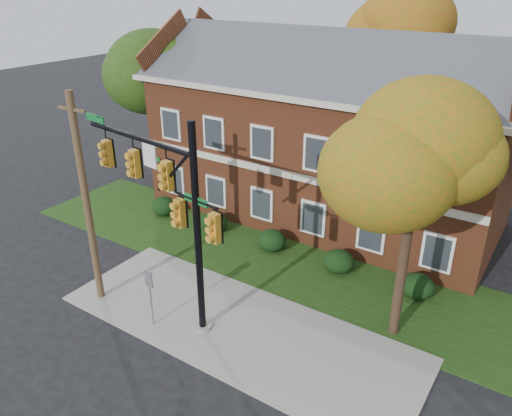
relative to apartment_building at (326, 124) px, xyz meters
The scene contains 15 objects.
ground 13.11m from the apartment_building, 80.50° to the right, with size 120.00×120.00×0.00m, color black.
sidewalk 12.18m from the apartment_building, 79.65° to the right, with size 14.00×5.00×0.08m, color gray.
grass_strip 8.01m from the apartment_building, 71.43° to the right, with size 30.00×6.00×0.04m, color #193811.
apartment_building is the anchor object (origin of this frame).
hedge_far_left 9.82m from the apartment_building, 143.11° to the right, with size 1.40×1.26×1.05m, color black.
hedge_left 7.73m from the apartment_building, 123.67° to the right, with size 1.40×1.26×1.05m, color black.
hedge_center 6.89m from the apartment_building, 90.00° to the right, with size 1.40×1.26×1.05m, color black.
hedge_right 7.73m from the apartment_building, 56.33° to the right, with size 1.40×1.26×1.05m, color black.
hedge_far_right 9.82m from the apartment_building, 36.89° to the right, with size 1.40×1.26×1.05m, color black.
tree_near_right 10.97m from the apartment_building, 48.23° to the right, with size 4.50×4.25×8.58m.
tree_left_rear 9.94m from the apartment_building, behind, with size 5.40×5.10×8.88m.
tree_far_rear 8.84m from the apartment_building, 80.29° to the left, with size 6.84×6.46×11.52m.
traffic_signal 11.56m from the apartment_building, 92.11° to the right, with size 7.14×1.17×8.01m.
utility_pole 13.05m from the apartment_building, 106.87° to the right, with size 1.33×0.30×8.52m.
sign_post 13.06m from the apartment_building, 93.17° to the right, with size 0.35×0.07×2.43m.
Camera 1 is at (8.96, -11.18, 12.09)m, focal length 35.00 mm.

